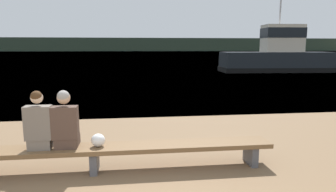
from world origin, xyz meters
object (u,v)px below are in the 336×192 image
at_px(tugboat_red, 277,57).
at_px(bench_main, 94,151).
at_px(person_right, 65,123).
at_px(shopping_bag, 98,140).
at_px(person_left, 39,125).

bearing_deg(tugboat_red, bench_main, 149.62).
bearing_deg(person_right, shopping_bag, -0.99).
bearing_deg(person_left, person_right, -0.15).
bearing_deg(shopping_bag, person_right, 179.01).
height_order(shopping_bag, tugboat_red, tugboat_red).
relative_size(bench_main, person_left, 6.30).
xyz_separation_m(person_left, shopping_bag, (0.94, -0.01, -0.29)).
bearing_deg(person_right, tugboat_red, 55.14).
xyz_separation_m(bench_main, person_right, (-0.45, 0.01, 0.50)).
height_order(person_left, tugboat_red, tugboat_red).
bearing_deg(tugboat_red, person_right, 148.72).
relative_size(bench_main, tugboat_red, 0.64).
bearing_deg(shopping_bag, tugboat_red, 56.19).
bearing_deg(tugboat_red, shopping_bag, 149.76).
distance_m(person_left, shopping_bag, 0.98).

